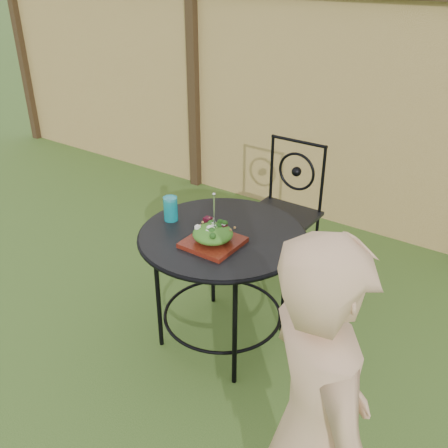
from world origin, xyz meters
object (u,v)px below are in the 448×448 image
object	(u,v)px
salad_plate	(213,242)
patio_table	(222,255)
diner	(314,434)
patio_chair	(284,207)

from	to	relation	value
salad_plate	patio_table	bearing A→B (deg)	103.51
salad_plate	diner	bearing A→B (deg)	-38.72
patio_table	diner	size ratio (longest dim) A/B	0.64
patio_chair	salad_plate	world-z (taller)	patio_chair
patio_table	salad_plate	xyz separation A→B (m)	(0.03, -0.13, 0.15)
patio_chair	patio_table	bearing A→B (deg)	-84.05
patio_chair	salad_plate	size ratio (longest dim) A/B	3.52
patio_table	diner	distance (m)	1.33
patio_table	salad_plate	bearing A→B (deg)	-76.49
patio_chair	salad_plate	distance (m)	1.04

